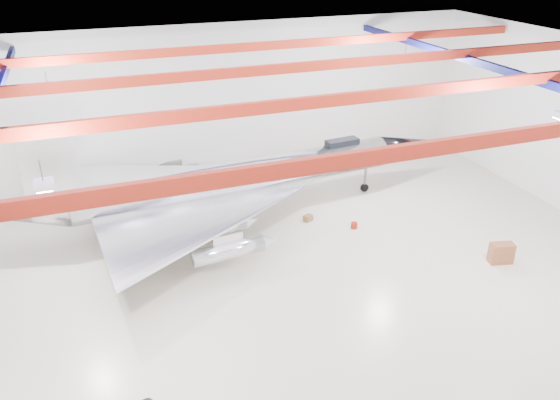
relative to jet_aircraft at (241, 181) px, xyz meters
name	(u,v)px	position (x,y,z in m)	size (l,w,h in m)	color
floor	(284,280)	(0.03, -7.44, -2.57)	(40.00, 40.00, 0.00)	beige
wall_back	(210,103)	(0.03, 7.56, 2.93)	(40.00, 40.00, 0.00)	silver
ceiling	(285,71)	(0.03, -7.44, 8.43)	(40.00, 40.00, 0.00)	#0A0F38
ceiling_structure	(285,86)	(0.03, -7.44, 7.76)	(39.50, 29.50, 1.08)	maroon
jet_aircraft	(241,181)	(0.00, 0.00, 0.00)	(28.72, 17.75, 7.83)	silver
desk	(501,253)	(11.87, -10.01, -1.98)	(1.28, 0.64, 1.17)	brown
crate_ply	(189,248)	(-4.04, -2.77, -2.40)	(0.48, 0.38, 0.33)	olive
parts_bin	(308,218)	(3.79, -1.84, -2.38)	(0.53, 0.43, 0.37)	olive
crate_small	(158,251)	(-5.78, -2.43, -2.42)	(0.43, 0.34, 0.30)	#59595B
tool_chest	(354,225)	(6.08, -3.72, -2.38)	(0.41, 0.41, 0.37)	maroon
oil_barrel	(208,235)	(-2.67, -1.75, -2.35)	(0.63, 0.51, 0.44)	olive
spares_box	(236,210)	(-0.16, 0.83, -2.40)	(0.38, 0.38, 0.34)	#59595B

